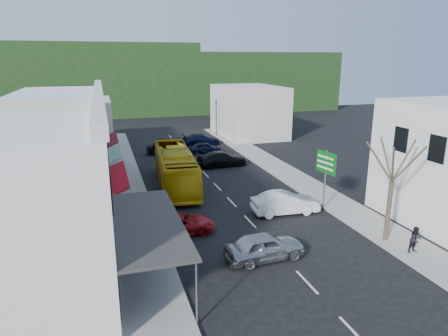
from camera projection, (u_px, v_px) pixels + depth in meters
ground at (250, 221)px, 27.12m from camera, size 120.00×120.00×0.00m
sidewalk_left at (127, 187)px, 34.20m from camera, size 3.00×52.00×0.15m
sidewalk_right at (286, 173)px, 38.44m from camera, size 3.00×52.00×0.15m
shopfront_row at (53, 160)px, 27.14m from camera, size 8.25×30.00×8.00m
distant_block_left at (77, 125)px, 47.83m from camera, size 8.00×10.00×6.00m
distant_block_right at (248, 111)px, 56.97m from camera, size 8.00×12.00×7.00m
hillside at (136, 78)px, 84.95m from camera, size 80.00×26.00×14.00m
bus at (175, 169)px, 34.26m from camera, size 3.40×11.76×3.10m
car_silver at (265, 248)px, 21.82m from camera, size 4.52×2.12×1.40m
car_white at (285, 204)px, 28.37m from camera, size 4.51×2.10×1.40m
car_red at (180, 222)px, 25.19m from camera, size 4.73×2.23×1.40m
car_black_near at (222, 159)px, 40.95m from camera, size 4.64×2.23×1.40m
car_navy_mid at (205, 147)px, 46.65m from camera, size 4.48×2.01×1.40m
car_black_far at (164, 148)px, 46.40m from camera, size 4.45×1.93×1.40m
car_navy_far at (202, 139)px, 51.24m from camera, size 4.53×1.92×1.40m
pedestrian_left at (143, 204)px, 27.43m from camera, size 0.61×0.71×1.70m
pedestrian_right at (416, 238)px, 22.27m from camera, size 0.73×0.49×1.70m
direction_sign at (325, 181)px, 28.68m from camera, size 0.89×2.08×4.45m
street_tree at (392, 182)px, 23.11m from camera, size 2.80×2.80×7.62m
traffic_signal at (216, 118)px, 56.61m from camera, size 0.69×1.11×5.14m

